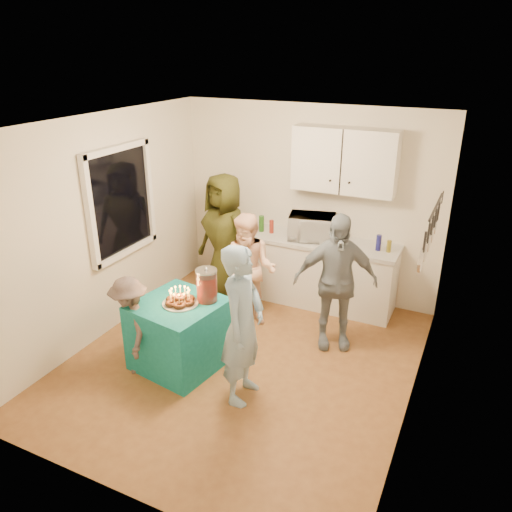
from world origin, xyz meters
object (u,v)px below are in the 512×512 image
at_px(party_table, 180,334).
at_px(woman_back_right, 335,282).
at_px(punch_jar, 207,286).
at_px(child_near_left, 131,325).
at_px(microwave, 312,227).
at_px(counter, 312,272).
at_px(woman_back_center, 249,270).
at_px(man_birthday, 243,325).
at_px(woman_back_left, 225,238).

xyz_separation_m(party_table, woman_back_right, (1.38, 1.11, 0.43)).
height_order(punch_jar, child_near_left, punch_jar).
relative_size(microwave, punch_jar, 1.74).
bearing_deg(counter, woman_back_center, -120.66).
bearing_deg(woman_back_center, woman_back_right, -10.63).
height_order(party_table, man_birthday, man_birthday).
bearing_deg(woman_back_right, woman_back_left, 139.34).
xyz_separation_m(man_birthday, woman_back_center, (-0.59, 1.33, -0.10)).
bearing_deg(woman_back_center, child_near_left, -124.00).
height_order(microwave, child_near_left, microwave).
distance_m(party_table, woman_back_center, 1.23).
bearing_deg(punch_jar, child_near_left, -144.04).
bearing_deg(woman_back_left, man_birthday, -35.58).
bearing_deg(microwave, counter, -13.66).
height_order(party_table, punch_jar, punch_jar).
bearing_deg(man_birthday, punch_jar, 54.99).
relative_size(counter, party_table, 2.59).
relative_size(counter, woman_back_center, 1.53).
distance_m(counter, woman_back_left, 1.27).
xyz_separation_m(woman_back_center, child_near_left, (-0.68, -1.44, -0.17)).
height_order(punch_jar, woman_back_center, woman_back_center).
distance_m(counter, man_birthday, 2.24).
bearing_deg(child_near_left, counter, 104.40).
height_order(punch_jar, woman_back_left, woman_back_left).
height_order(counter, microwave, microwave).
xyz_separation_m(counter, child_near_left, (-1.20, -2.32, 0.12)).
relative_size(counter, man_birthday, 1.35).
xyz_separation_m(punch_jar, man_birthday, (0.61, -0.37, -0.12)).
relative_size(microwave, woman_back_left, 0.34).
relative_size(counter, woman_back_left, 1.25).
distance_m(punch_jar, woman_back_right, 1.46).
relative_size(woman_back_left, woman_back_right, 1.08).
relative_size(punch_jar, man_birthday, 0.21).
xyz_separation_m(counter, punch_jar, (-0.54, -1.84, 0.50)).
bearing_deg(punch_jar, woman_back_right, 39.49).
height_order(microwave, party_table, microwave).
relative_size(man_birthday, child_near_left, 1.49).
bearing_deg(woman_back_left, woman_back_right, 3.98).
xyz_separation_m(microwave, woman_back_left, (-1.09, -0.38, -0.20)).
xyz_separation_m(microwave, punch_jar, (-0.51, -1.84, -0.14)).
bearing_deg(microwave, party_table, -124.42).
height_order(man_birthday, woman_back_right, man_birthday).
relative_size(party_table, woman_back_right, 0.53).
bearing_deg(woman_back_right, woman_back_center, 154.58).
bearing_deg(counter, punch_jar, -106.41).
distance_m(microwave, woman_back_left, 1.18).
height_order(woman_back_center, child_near_left, woman_back_center).
distance_m(woman_back_left, woman_back_right, 1.79).
bearing_deg(punch_jar, woman_back_left, 111.97).
distance_m(microwave, punch_jar, 1.91).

